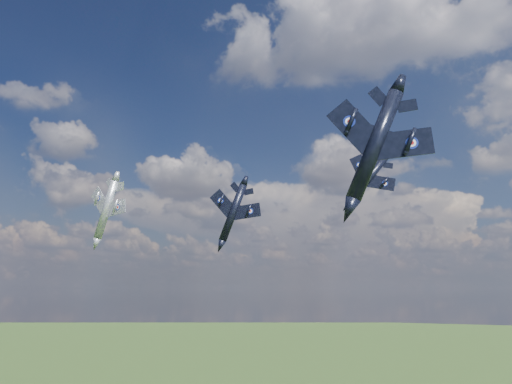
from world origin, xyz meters
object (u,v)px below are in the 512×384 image
at_px(jet_lead_navy, 233,212).
at_px(jet_left_silver, 106,210).
at_px(jet_high_navy, 368,180).
at_px(jet_right_navy, 375,145).

height_order(jet_lead_navy, jet_left_silver, jet_left_silver).
bearing_deg(jet_lead_navy, jet_high_navy, -3.51).
bearing_deg(jet_right_navy, jet_left_silver, 144.56).
bearing_deg(jet_left_silver, jet_right_navy, -11.06).
bearing_deg(jet_left_silver, jet_high_navy, 27.57).
bearing_deg(jet_high_navy, jet_left_silver, -178.76).
relative_size(jet_lead_navy, jet_left_silver, 0.99).
height_order(jet_right_navy, jet_left_silver, jet_right_navy).
distance_m(jet_lead_navy, jet_high_navy, 24.09).
xyz_separation_m(jet_lead_navy, jet_high_navy, (23.50, 2.67, 4.58)).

